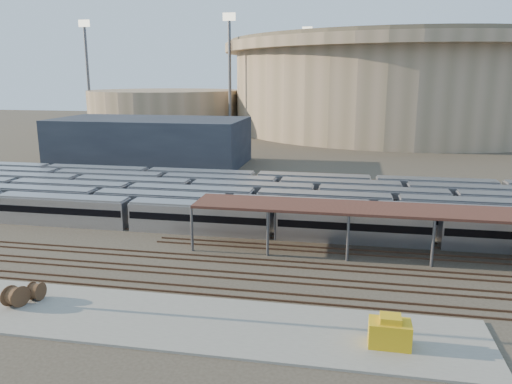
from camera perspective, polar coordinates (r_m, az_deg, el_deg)
name	(u,v)px	position (r m, az deg, el deg)	size (l,w,h in m)	color
ground	(260,259)	(53.96, 0.49, -7.71)	(420.00, 420.00, 0.00)	#383026
apron	(166,320)	(41.94, -10.29, -14.18)	(50.00, 9.00, 0.20)	gray
subway_trains	(268,201)	(71.19, 1.41, -1.01)	(123.02, 23.90, 3.60)	#B8B8BD
inspection_shed	(474,215)	(56.97, 23.63, -2.44)	(60.30, 6.00, 5.30)	#4E4F53
empty_tracks	(251,277)	(49.37, -0.57, -9.64)	(170.00, 9.62, 0.18)	#4C3323
stadium	(398,84)	(190.31, 15.96, 11.83)	(124.00, 124.00, 32.50)	gray
secondary_arena	(165,109)	(192.80, -10.34, 9.31)	(56.00, 56.00, 14.00)	gray
service_building	(150,141)	(114.38, -11.98, 5.73)	(42.00, 20.00, 10.00)	#1E232D
floodlight_0	(230,71)	(164.32, -3.02, 13.63)	(4.00, 1.00, 38.40)	#4E4F53
floodlight_1	(88,72)	(193.93, -18.69, 12.90)	(4.00, 1.00, 38.40)	#4E4F53
floodlight_3	(306,72)	(210.48, 5.77, 13.47)	(4.00, 1.00, 38.40)	#4E4F53
cable_reel_west	(15,296)	(47.43, -25.79, -10.67)	(1.82, 1.82, 1.01)	brown
cable_reel_east	(36,291)	(48.05, -23.82, -10.31)	(1.58, 1.58, 0.88)	brown
yellow_equipment	(390,334)	(38.47, 15.03, -15.36)	(2.99, 1.87, 1.87)	#C29912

